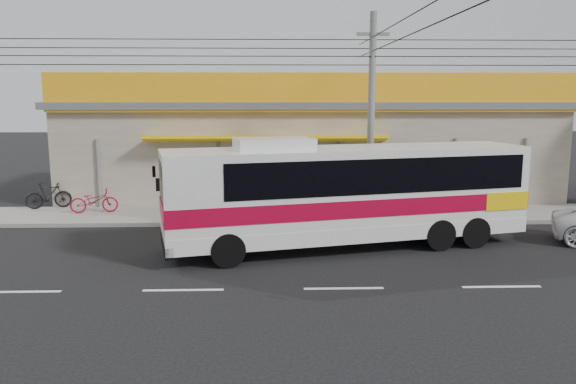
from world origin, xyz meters
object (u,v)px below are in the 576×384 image
at_px(motorbike_red, 94,201).
at_px(utility_pole, 373,51).
at_px(coach_bus, 353,189).
at_px(motorbike_dark, 49,195).

distance_m(motorbike_red, utility_pole, 12.26).
xyz_separation_m(coach_bus, motorbike_red, (-9.64, 4.94, -1.25)).
xyz_separation_m(motorbike_red, utility_pole, (10.65, -2.15, 5.67)).
distance_m(motorbike_red, motorbike_dark, 2.35).
relative_size(motorbike_red, utility_pole, 0.05).
distance_m(coach_bus, utility_pole, 5.33).
bearing_deg(coach_bus, utility_pole, 56.59).
height_order(motorbike_red, utility_pole, utility_pole).
bearing_deg(motorbike_dark, coach_bus, -136.54).
xyz_separation_m(motorbike_red, motorbike_dark, (-2.15, 0.95, 0.06)).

